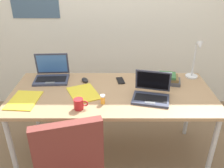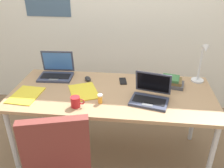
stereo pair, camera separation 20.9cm
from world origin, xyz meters
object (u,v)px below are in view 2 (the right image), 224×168
computer_mouse (88,79)px  paper_folder_by_keyboard (26,95)px  book_stack (172,82)px  paper_folder_center (84,92)px  laptop_near_lamp (56,72)px  cell_phone (123,81)px  pill_bottle (100,99)px  desk_lamp (201,64)px  coffee_mug (76,102)px  laptop_front_right (150,95)px

computer_mouse → paper_folder_by_keyboard: computer_mouse is taller
book_stack → paper_folder_by_keyboard: size_ratio=0.75×
paper_folder_by_keyboard → paper_folder_center: bearing=13.6°
laptop_near_lamp → cell_phone: 0.68m
pill_bottle → desk_lamp: bearing=28.2°
paper_folder_by_keyboard → coffee_mug: size_ratio=2.74×
desk_lamp → paper_folder_by_keyboard: 1.61m
cell_phone → laptop_near_lamp: bearing=166.6°
computer_mouse → paper_folder_center: (0.01, -0.23, -0.01)m
computer_mouse → cell_phone: computer_mouse is taller
paper_folder_center → laptop_front_right: bearing=-7.2°
paper_folder_by_keyboard → laptop_front_right: bearing=2.4°
laptop_front_right → pill_bottle: size_ratio=4.49×
laptop_near_lamp → book_stack: size_ratio=1.45×
laptop_near_lamp → cell_phone: bearing=-3.4°
desk_lamp → laptop_near_lamp: (-1.39, -0.02, -0.15)m
laptop_near_lamp → book_stack: (1.13, -0.07, -0.01)m
laptop_front_right → laptop_near_lamp: (-0.93, 0.36, 0.00)m
laptop_near_lamp → cell_phone: size_ratio=2.48×
cell_phone → pill_bottle: bearing=-121.1°
paper_folder_by_keyboard → paper_folder_center: same height
cell_phone → coffee_mug: coffee_mug is taller
laptop_near_lamp → book_stack: bearing=-3.6°
laptop_front_right → pill_bottle: laptop_front_right is taller
laptop_front_right → paper_folder_by_keyboard: laptop_front_right is taller
desk_lamp → paper_folder_by_keyboard: desk_lamp is taller
desk_lamp → coffee_mug: size_ratio=3.54×
cell_phone → paper_folder_by_keyboard: cell_phone is taller
laptop_front_right → computer_mouse: laptop_front_right is taller
book_stack → coffee_mug: bearing=-150.4°
laptop_front_right → book_stack: laptop_front_right is taller
pill_bottle → paper_folder_by_keyboard: size_ratio=0.25×
laptop_front_right → book_stack: size_ratio=1.53×
desk_lamp → coffee_mug: bearing=-152.7°
desk_lamp → cell_phone: size_ratio=2.94×
laptop_near_lamp → coffee_mug: 0.62m
book_stack → paper_folder_by_keyboard: bearing=-165.5°
computer_mouse → coffee_mug: coffee_mug is taller
coffee_mug → desk_lamp: bearing=27.3°
cell_phone → desk_lamp: bearing=-5.3°
computer_mouse → paper_folder_by_keyboard: (-0.48, -0.35, -0.01)m
laptop_front_right → paper_folder_by_keyboard: bearing=-177.6°
pill_bottle → coffee_mug: size_ratio=0.70×
desk_lamp → paper_folder_by_keyboard: size_ratio=1.29×
paper_folder_by_keyboard → computer_mouse: bearing=36.5°
laptop_front_right → laptop_near_lamp: laptop_near_lamp is taller
paper_folder_by_keyboard → coffee_mug: (0.48, -0.12, 0.04)m
paper_folder_by_keyboard → pill_bottle: bearing=-4.0°
computer_mouse → laptop_front_right: bearing=-55.5°
cell_phone → paper_folder_by_keyboard: bearing=-166.1°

